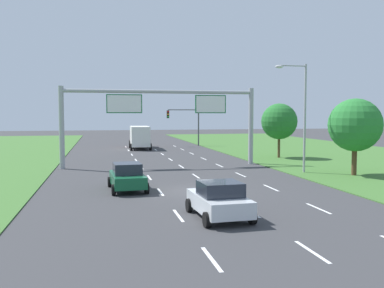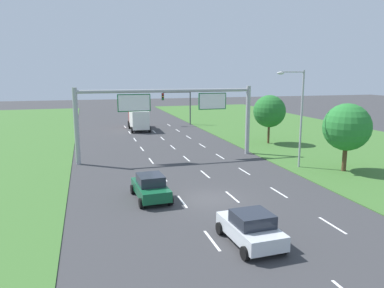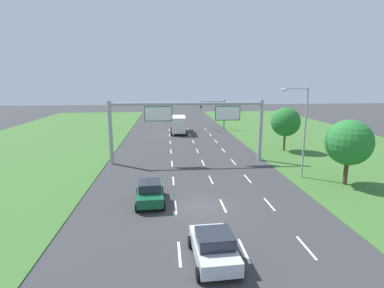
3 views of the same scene
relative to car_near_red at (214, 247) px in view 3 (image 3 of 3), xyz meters
The scene contains 13 objects.
ground_plane 6.88m from the car_near_red, 89.61° to the left, with size 200.00×200.00×0.00m, color #38383A.
grass_verge_right 26.96m from the car_near_red, 38.65° to the left, with size 24.00×120.00×0.06m, color #3D6B2D.
lane_dashes_inner_left 15.94m from the car_near_red, 96.14° to the left, with size 0.14×56.40×0.01m.
lane_dashes_inner_right 15.95m from the car_near_red, 83.53° to the left, with size 0.14×56.40×0.01m.
lane_dashes_slip 16.71m from the car_near_red, 71.50° to the left, with size 0.14×56.40×0.01m.
car_near_red is the anchor object (origin of this frame).
car_lead_silver 8.69m from the car_near_red, 114.39° to the left, with size 2.32×4.19×1.67m.
box_truck 39.34m from the car_near_red, 90.12° to the left, with size 2.85×7.95×3.02m.
sign_gantry 19.75m from the car_near_red, 89.51° to the left, with size 17.24×0.44×7.00m.
traffic_light_mast 43.27m from the car_near_red, 80.83° to the left, with size 4.76×0.49×5.60m.
street_lamp 16.78m from the car_near_red, 51.50° to the left, with size 2.61×0.32×8.50m.
roadside_tree_near 17.28m from the car_near_red, 37.92° to the left, with size 3.95×3.95×5.80m.
roadside_tree_mid 27.35m from the car_near_red, 60.99° to the left, with size 3.76×3.76×5.75m.
Camera 3 is at (-2.35, -20.37, 8.96)m, focal length 28.00 mm.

